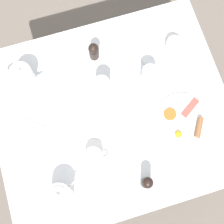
{
  "coord_description": "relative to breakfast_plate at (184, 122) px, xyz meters",
  "views": [
    {
      "loc": [
        -0.32,
        0.1,
        2.16
      ],
      "look_at": [
        0.0,
        0.0,
        0.77
      ],
      "focal_mm": 50.0,
      "sensor_mm": 36.0,
      "label": 1
    }
  ],
  "objects": [
    {
      "name": "knife_by_plate",
      "position": [
        0.42,
        0.12,
        -0.01
      ],
      "size": [
        0.21,
        0.08,
        0.0
      ],
      "rotation": [
        0.0,
        0.0,
        5.04
      ],
      "color": "silver",
      "rests_on": "table"
    },
    {
      "name": "teacup_with_saucer_right",
      "position": [
        0.36,
        -0.07,
        0.02
      ],
      "size": [
        0.16,
        0.16,
        0.06
      ],
      "color": "white",
      "rests_on": "table"
    },
    {
      "name": "water_glass_tall",
      "position": [
        0.25,
        0.32,
        0.05
      ],
      "size": [
        0.07,
        0.07,
        0.12
      ],
      "color": "white",
      "rests_on": "table"
    },
    {
      "name": "teapot_near",
      "position": [
        0.41,
        0.65,
        0.05
      ],
      "size": [
        0.1,
        0.18,
        0.13
      ],
      "rotation": [
        0.0,
        0.0,
        4.23
      ],
      "color": "white",
      "rests_on": "table"
    },
    {
      "name": "fork_by_plate",
      "position": [
        0.38,
        0.43,
        -0.01
      ],
      "size": [
        0.16,
        0.09,
        0.0
      ],
      "rotation": [
        0.0,
        0.0,
        4.21
      ],
      "color": "silver",
      "rests_on": "table"
    },
    {
      "name": "teacup_with_saucer_left",
      "position": [
        -0.03,
        0.44,
        0.02
      ],
      "size": [
        0.16,
        0.16,
        0.06
      ],
      "color": "white",
      "rests_on": "table"
    },
    {
      "name": "pepper_grinder",
      "position": [
        -0.21,
        0.25,
        0.05
      ],
      "size": [
        0.05,
        0.05,
        0.11
      ],
      "color": "black",
      "rests_on": "table"
    },
    {
      "name": "teapot_far",
      "position": [
        -0.15,
        0.62,
        0.05
      ],
      "size": [
        0.1,
        0.18,
        0.13
      ],
      "rotation": [
        0.0,
        0.0,
        5.16
      ],
      "color": "white",
      "rests_on": "table"
    },
    {
      "name": "salt_grinder",
      "position": [
        0.43,
        0.31,
        0.05
      ],
      "size": [
        0.05,
        0.05,
        0.11
      ],
      "color": "black",
      "rests_on": "table"
    },
    {
      "name": "napkin_folded",
      "position": [
        0.15,
        0.68,
        -0.0
      ],
      "size": [
        0.18,
        0.18,
        0.01
      ],
      "rotation": [
        0.0,
        0.0,
        4.01
      ],
      "color": "white",
      "rests_on": "table"
    },
    {
      "name": "breakfast_plate",
      "position": [
        0.0,
        0.0,
        0.0
      ],
      "size": [
        0.27,
        0.27,
        0.04
      ],
      "color": "white",
      "rests_on": "table"
    },
    {
      "name": "ground_plane",
      "position": [
        0.14,
        0.3,
        -0.76
      ],
      "size": [
        8.0,
        8.0,
        0.0
      ],
      "primitive_type": "plane",
      "color": "#70665B"
    },
    {
      "name": "water_glass_short",
      "position": [
        0.24,
        0.09,
        0.05
      ],
      "size": [
        0.07,
        0.07,
        0.12
      ],
      "color": "white",
      "rests_on": "table"
    },
    {
      "name": "table",
      "position": [
        0.14,
        0.3,
        -0.08
      ],
      "size": [
        0.94,
        1.1,
        0.75
      ],
      "color": "silver",
      "rests_on": "ground_plane"
    }
  ]
}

